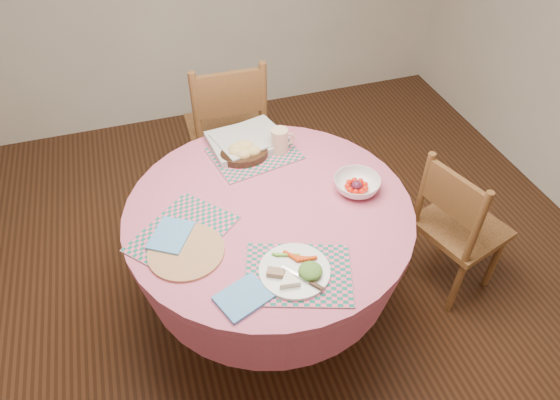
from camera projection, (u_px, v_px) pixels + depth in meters
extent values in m
plane|color=#331C0F|center=(271.00, 310.00, 2.64)|extent=(4.00, 4.00, 0.00)
cylinder|color=#C45B74|center=(269.00, 211.00, 2.14)|extent=(1.24, 1.24, 0.04)
cone|color=#C45B74|center=(270.00, 238.00, 2.26)|extent=(1.24, 1.24, 0.30)
cylinder|color=black|center=(270.00, 284.00, 2.49)|extent=(0.14, 0.14, 0.44)
cylinder|color=black|center=(271.00, 307.00, 2.62)|extent=(0.56, 0.56, 0.06)
cube|color=brown|center=(461.00, 227.00, 2.53)|extent=(0.47, 0.48, 0.04)
cylinder|color=brown|center=(495.00, 260.00, 2.63)|extent=(0.04, 0.04, 0.40)
cylinder|color=brown|center=(448.00, 224.00, 2.82)|extent=(0.04, 0.04, 0.40)
cylinder|color=brown|center=(456.00, 286.00, 2.51)|extent=(0.04, 0.04, 0.40)
cylinder|color=brown|center=(410.00, 247.00, 2.70)|extent=(0.04, 0.04, 0.40)
cylinder|color=brown|center=(476.00, 229.00, 2.21)|extent=(0.04, 0.04, 0.44)
cylinder|color=brown|center=(423.00, 190.00, 2.40)|extent=(0.04, 0.04, 0.44)
cube|color=brown|center=(453.00, 195.00, 2.25)|extent=(0.12, 0.31, 0.21)
cube|color=brown|center=(227.00, 130.00, 3.04)|extent=(0.47, 0.45, 0.04)
cylinder|color=brown|center=(251.00, 139.00, 3.36)|extent=(0.04, 0.04, 0.47)
cylinder|color=brown|center=(196.00, 149.00, 3.29)|extent=(0.04, 0.04, 0.47)
cylinder|color=brown|center=(264.00, 171.00, 3.12)|extent=(0.04, 0.04, 0.47)
cylinder|color=brown|center=(205.00, 182.00, 3.04)|extent=(0.04, 0.04, 0.47)
cylinder|color=brown|center=(264.00, 105.00, 2.77)|extent=(0.04, 0.04, 0.52)
cylinder|color=brown|center=(197.00, 116.00, 2.69)|extent=(0.04, 0.04, 0.52)
cube|color=brown|center=(229.00, 94.00, 2.66)|extent=(0.37, 0.04, 0.25)
cube|color=#126556|center=(298.00, 274.00, 1.86)|extent=(0.48, 0.41, 0.01)
cube|color=#126556|center=(182.00, 234.00, 2.01)|extent=(0.50, 0.49, 0.01)
cube|color=#126556|center=(254.00, 154.00, 2.40)|extent=(0.45, 0.37, 0.01)
cylinder|color=#A37046|center=(186.00, 252.00, 1.94)|extent=(0.30, 0.30, 0.01)
cube|color=#5193D0|center=(243.00, 298.00, 1.78)|extent=(0.22, 0.20, 0.01)
cube|color=#5193D0|center=(171.00, 236.00, 1.99)|extent=(0.21, 0.23, 0.01)
cylinder|color=white|center=(295.00, 271.00, 1.86)|extent=(0.27, 0.27, 0.01)
ellipsoid|color=#25571E|center=(311.00, 265.00, 1.85)|extent=(0.12, 0.12, 0.04)
cylinder|color=#F7E5C5|center=(298.00, 282.00, 1.80)|extent=(0.10, 0.10, 0.02)
cube|color=#937455|center=(281.00, 279.00, 1.81)|extent=(0.07, 0.06, 0.02)
cube|color=silver|center=(302.00, 274.00, 1.84)|extent=(0.10, 0.13, 0.00)
cylinder|color=black|center=(244.00, 154.00, 2.36)|extent=(0.23, 0.23, 0.03)
ellipsoid|color=#F2D67B|center=(236.00, 150.00, 2.33)|extent=(0.07, 0.06, 0.05)
ellipsoid|color=#F2D67B|center=(246.00, 144.00, 2.36)|extent=(0.07, 0.06, 0.05)
ellipsoid|color=#F2D67B|center=(253.00, 149.00, 2.33)|extent=(0.07, 0.06, 0.05)
ellipsoid|color=#F2D67B|center=(244.00, 152.00, 2.31)|extent=(0.07, 0.06, 0.05)
ellipsoid|color=#F2D67B|center=(242.00, 143.00, 2.37)|extent=(0.07, 0.06, 0.05)
ellipsoid|color=#F2D67B|center=(235.00, 147.00, 2.35)|extent=(0.07, 0.06, 0.05)
cylinder|color=beige|center=(280.00, 141.00, 2.37)|extent=(0.08, 0.08, 0.12)
torus|color=beige|center=(288.00, 139.00, 2.38)|extent=(0.07, 0.01, 0.07)
imported|color=white|center=(357.00, 185.00, 2.19)|extent=(0.26, 0.26, 0.06)
sphere|color=red|center=(365.00, 184.00, 2.20)|extent=(0.03, 0.03, 0.03)
sphere|color=red|center=(361.00, 181.00, 2.22)|extent=(0.03, 0.03, 0.03)
sphere|color=red|center=(354.00, 180.00, 2.22)|extent=(0.03, 0.03, 0.03)
sphere|color=red|center=(349.00, 182.00, 2.21)|extent=(0.03, 0.03, 0.03)
sphere|color=red|center=(347.00, 186.00, 2.20)|extent=(0.03, 0.03, 0.03)
sphere|color=red|center=(350.00, 190.00, 2.18)|extent=(0.03, 0.03, 0.03)
sphere|color=red|center=(356.00, 192.00, 2.17)|extent=(0.03, 0.03, 0.03)
sphere|color=red|center=(362.00, 192.00, 2.17)|extent=(0.03, 0.03, 0.03)
sphere|color=red|center=(365.00, 189.00, 2.18)|extent=(0.03, 0.03, 0.03)
sphere|color=#4C152C|center=(357.00, 186.00, 2.19)|extent=(0.05, 0.05, 0.05)
cube|color=silver|center=(245.00, 141.00, 2.44)|extent=(0.37, 0.30, 0.03)
cube|color=silver|center=(249.00, 137.00, 2.43)|extent=(0.37, 0.32, 0.01)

